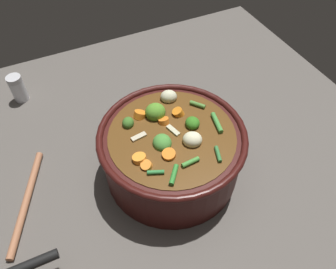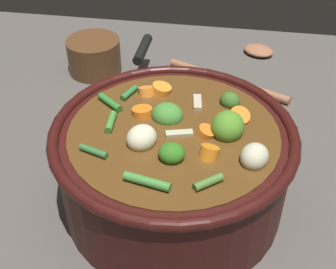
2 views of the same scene
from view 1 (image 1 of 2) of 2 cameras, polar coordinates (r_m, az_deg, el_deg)
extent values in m
plane|color=#514C47|center=(0.77, 0.60, -6.02)|extent=(1.10, 1.10, 0.00)
cylinder|color=#38110F|center=(0.72, 0.64, -3.28)|extent=(0.29, 0.29, 0.12)
torus|color=#38110F|center=(0.67, 0.68, -0.16)|extent=(0.30, 0.30, 0.01)
cylinder|color=brown|center=(0.71, 0.64, -3.04)|extent=(0.26, 0.26, 0.11)
ellipsoid|color=#33761E|center=(0.68, 4.17, 1.97)|extent=(0.03, 0.03, 0.02)
ellipsoid|color=#478C37|center=(0.65, -1.00, -1.43)|extent=(0.04, 0.05, 0.03)
ellipsoid|color=#528E2A|center=(0.70, -2.17, 3.81)|extent=(0.05, 0.05, 0.04)
ellipsoid|color=#3C6D26|center=(0.69, -6.79, 1.95)|extent=(0.03, 0.04, 0.02)
cylinder|color=orange|center=(0.71, 1.76, 3.64)|extent=(0.03, 0.03, 0.02)
cylinder|color=orange|center=(0.62, -3.63, -5.29)|extent=(0.03, 0.03, 0.02)
cylinder|color=orange|center=(0.64, 0.17, -3.49)|extent=(0.04, 0.04, 0.02)
cylinder|color=orange|center=(0.71, -4.77, 3.33)|extent=(0.04, 0.04, 0.02)
cylinder|color=orange|center=(0.63, -4.84, -4.19)|extent=(0.03, 0.03, 0.02)
cylinder|color=orange|center=(0.69, -0.44, 2.37)|extent=(0.02, 0.03, 0.02)
ellipsoid|color=beige|center=(0.65, 4.15, -0.88)|extent=(0.05, 0.05, 0.03)
ellipsoid|color=beige|center=(0.74, 0.11, 6.42)|extent=(0.05, 0.04, 0.03)
cylinder|color=#2E7E3B|center=(0.61, -2.10, -6.40)|extent=(0.03, 0.02, 0.01)
cylinder|color=#438F3C|center=(0.69, 8.28, 2.02)|extent=(0.02, 0.05, 0.01)
cylinder|color=#327337|center=(0.64, 8.48, -3.28)|extent=(0.02, 0.04, 0.01)
cylinder|color=#438F37|center=(0.63, 4.18, -4.55)|extent=(0.04, 0.01, 0.01)
cylinder|color=#4D8134|center=(0.73, 5.03, 5.09)|extent=(0.03, 0.03, 0.01)
cylinder|color=#2E802F|center=(0.61, 0.99, -6.83)|extent=(0.03, 0.04, 0.01)
cube|color=beige|center=(0.68, 0.88, 0.70)|extent=(0.02, 0.03, 0.01)
cube|color=beige|center=(0.67, -4.98, -0.39)|extent=(0.03, 0.01, 0.01)
cylinder|color=#9F6444|center=(0.77, -22.89, -10.35)|extent=(0.11, 0.23, 0.01)
cylinder|color=silver|center=(0.98, -23.99, 6.87)|extent=(0.04, 0.04, 0.06)
cylinder|color=#B7B7BC|center=(0.96, -24.69, 8.51)|extent=(0.04, 0.04, 0.01)
cylinder|color=black|center=(0.65, -22.20, -19.71)|extent=(0.09, 0.02, 0.02)
camera|label=2|loc=(0.79, 32.96, 31.04)|focal=48.89mm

